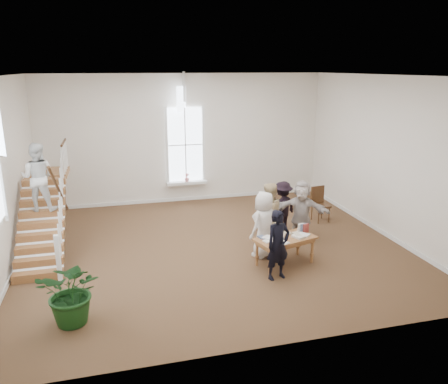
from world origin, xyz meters
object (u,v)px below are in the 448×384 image
object	(u,v)px
person_yellow	(268,216)
side_chair	(319,202)
elderly_woman	(264,224)
woman_cluster_b	(282,207)
woman_cluster_a	(268,215)
woman_cluster_c	(301,211)
police_officer	(278,245)
library_table	(285,241)
floor_plant	(73,292)

from	to	relation	value
person_yellow	side_chair	distance (m)	2.83
elderly_woman	person_yellow	xyz separation A→B (m)	(0.30, 0.50, 0.04)
person_yellow	woman_cluster_b	distance (m)	1.24
elderly_woman	side_chair	size ratio (longest dim) A/B	1.56
elderly_woman	side_chair	distance (m)	3.37
elderly_woman	woman_cluster_a	xyz separation A→B (m)	(0.49, 1.00, -0.13)
woman_cluster_c	side_chair	bearing A→B (deg)	77.46
police_officer	side_chair	distance (m)	4.33
police_officer	person_yellow	world-z (taller)	person_yellow
elderly_woman	woman_cluster_c	distance (m)	1.60
library_table	woman_cluster_c	distance (m)	1.77
woman_cluster_b	floor_plant	size ratio (longest dim) A/B	1.17
police_officer	person_yellow	xyz separation A→B (m)	(0.40, 1.75, 0.08)
library_table	woman_cluster_b	distance (m)	2.19
police_officer	elderly_woman	xyz separation A→B (m)	(0.10, 1.25, 0.04)
woman_cluster_c	library_table	bearing A→B (deg)	-96.78
person_yellow	woman_cluster_b	world-z (taller)	person_yellow
library_table	woman_cluster_a	size ratio (longest dim) A/B	1.13
floor_plant	side_chair	distance (m)	8.21
woman_cluster_c	person_yellow	bearing A→B (deg)	-134.48
library_table	woman_cluster_a	world-z (taller)	woman_cluster_a
woman_cluster_a	woman_cluster_c	bearing A→B (deg)	-81.86
person_yellow	woman_cluster_c	distance (m)	1.13
side_chair	person_yellow	bearing A→B (deg)	-153.06
elderly_woman	floor_plant	world-z (taller)	elderly_woman
side_chair	woman_cluster_a	bearing A→B (deg)	-160.27
woman_cluster_a	floor_plant	distance (m)	5.82
person_yellow	side_chair	world-z (taller)	person_yellow
library_table	elderly_woman	xyz separation A→B (m)	(-0.34, 0.60, 0.24)
woman_cluster_b	side_chair	xyz separation A→B (m)	(1.52, 0.67, -0.15)
police_officer	elderly_woman	size ratio (longest dim) A/B	0.96
police_officer	woman_cluster_b	xyz separation A→B (m)	(1.19, 2.70, -0.05)
police_officer	side_chair	xyz separation A→B (m)	(2.70, 3.37, -0.20)
library_table	elderly_woman	bearing A→B (deg)	103.67
police_officer	library_table	bearing A→B (deg)	41.48
elderly_woman	floor_plant	xyz separation A→B (m)	(-4.49, -2.02, -0.20)
library_table	person_yellow	size ratio (longest dim) A/B	0.91
police_officer	woman_cluster_b	world-z (taller)	police_officer
person_yellow	police_officer	bearing A→B (deg)	51.99
person_yellow	library_table	bearing A→B (deg)	66.84
police_officer	floor_plant	distance (m)	4.46
library_table	woman_cluster_a	bearing A→B (deg)	68.91
elderly_woman	woman_cluster_b	world-z (taller)	elderly_woman
woman_cluster_b	woman_cluster_c	world-z (taller)	woman_cluster_c
police_officer	woman_cluster_c	world-z (taller)	woman_cluster_c
person_yellow	floor_plant	distance (m)	5.42
police_officer	person_yellow	size ratio (longest dim) A/B	0.92
woman_cluster_c	floor_plant	xyz separation A→B (m)	(-5.88, -2.82, -0.20)
elderly_woman	floor_plant	distance (m)	4.93
woman_cluster_b	woman_cluster_c	size ratio (longest dim) A/B	0.90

